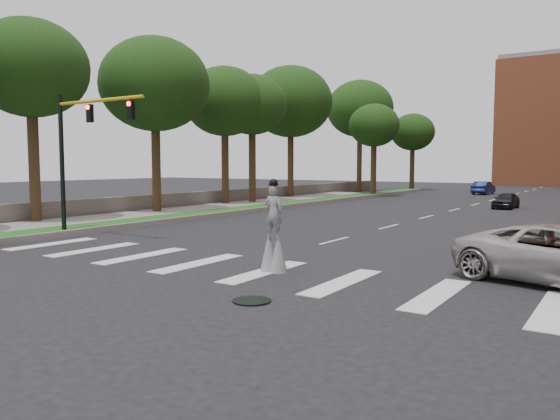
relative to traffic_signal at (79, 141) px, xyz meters
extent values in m
plane|color=black|center=(9.78, -3.00, -4.15)|extent=(160.00, 160.00, 0.00)
cube|color=#1A5117|center=(-1.72, 17.00, -4.03)|extent=(2.00, 60.00, 0.25)
cube|color=gray|center=(-0.67, 17.00, -4.01)|extent=(0.20, 60.00, 0.28)
cube|color=gray|center=(-4.72, 7.00, -4.06)|extent=(4.00, 60.00, 0.18)
cube|color=#5F5951|center=(-7.22, 19.00, -3.60)|extent=(0.50, 56.00, 1.10)
cylinder|color=black|center=(12.78, -5.00, -4.13)|extent=(0.90, 0.90, 0.04)
cylinder|color=black|center=(-1.22, 0.00, -1.05)|extent=(0.20, 0.20, 6.20)
cylinder|color=gold|center=(1.38, 0.00, 1.65)|extent=(5.20, 0.14, 0.14)
cube|color=black|center=(0.78, 0.00, 1.15)|extent=(0.28, 0.18, 0.75)
cylinder|color=#FF0C0C|center=(0.78, -0.10, 1.40)|extent=(0.18, 0.06, 0.18)
cube|color=black|center=(3.28, 0.00, 1.15)|extent=(0.28, 0.18, 0.75)
cylinder|color=#FF0C0C|center=(3.28, -0.10, 1.40)|extent=(0.18, 0.06, 0.18)
cylinder|color=#372616|center=(11.43, -1.81, -3.66)|extent=(0.07, 0.07, 0.98)
cylinder|color=#372616|center=(11.11, -1.83, -3.66)|extent=(0.07, 0.07, 0.98)
cone|color=slate|center=(11.43, -1.81, -3.54)|extent=(0.52, 0.52, 1.22)
cone|color=slate|center=(11.11, -1.83, -3.54)|extent=(0.52, 0.52, 1.22)
imported|color=slate|center=(11.27, -1.82, -2.37)|extent=(0.61, 0.43, 1.59)
sphere|color=black|center=(11.27, -1.82, -1.52)|extent=(0.26, 0.26, 0.26)
cylinder|color=black|center=(11.27, -1.82, -1.57)|extent=(0.34, 0.34, 0.02)
cube|color=yellow|center=(11.26, -1.68, -1.94)|extent=(0.22, 0.05, 0.10)
imported|color=black|center=(12.51, 26.25, -3.56)|extent=(1.53, 3.51, 1.18)
imported|color=navy|center=(7.00, 44.07, -3.48)|extent=(1.65, 4.16, 1.35)
cylinder|color=#372616|center=(-6.36, 1.97, -0.83)|extent=(0.56, 0.56, 6.64)
ellipsoid|color=black|center=(-6.36, 1.97, 3.98)|extent=(5.97, 5.97, 5.07)
cylinder|color=#372616|center=(-5.36, 9.72, -0.94)|extent=(0.56, 0.56, 6.43)
ellipsoid|color=black|center=(-5.36, 9.72, 4.00)|extent=(6.91, 6.91, 5.87)
cylinder|color=#372616|center=(-6.20, 17.73, -0.97)|extent=(0.56, 0.56, 6.35)
ellipsoid|color=black|center=(-6.20, 17.73, 3.75)|extent=(6.18, 6.18, 5.25)
cylinder|color=#372616|center=(-6.41, 27.56, -0.70)|extent=(0.56, 0.56, 6.90)
ellipsoid|color=black|center=(-6.41, 27.56, 4.65)|extent=(7.60, 7.60, 6.46)
cylinder|color=#372616|center=(-5.61, 40.76, -0.46)|extent=(0.56, 0.56, 7.39)
ellipsoid|color=black|center=(-5.61, 40.76, 5.08)|extent=(7.36, 7.36, 6.25)
cylinder|color=#372616|center=(-1.15, 34.35, -1.32)|extent=(0.56, 0.56, 5.66)
ellipsoid|color=black|center=(-1.15, 34.35, 2.73)|extent=(4.86, 4.86, 4.13)
cylinder|color=#372616|center=(-2.23, 48.37, -1.33)|extent=(0.56, 0.56, 5.63)
ellipsoid|color=black|center=(-2.23, 48.37, 2.77)|extent=(5.17, 5.17, 4.39)
cylinder|color=#372616|center=(-5.24, 19.95, -0.94)|extent=(0.56, 0.56, 6.41)
ellipsoid|color=black|center=(-5.24, 19.95, 3.65)|extent=(5.53, 5.53, 4.70)
camera|label=1|loc=(20.11, -15.08, -0.95)|focal=35.00mm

